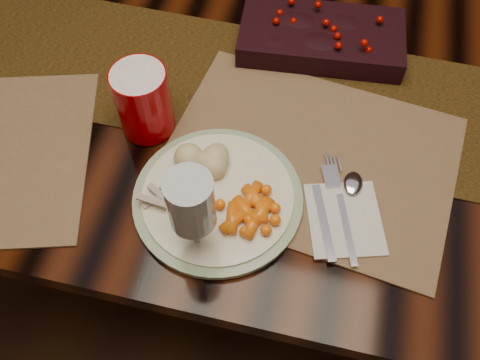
% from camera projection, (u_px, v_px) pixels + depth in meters
% --- Properties ---
extents(floor, '(5.00, 5.00, 0.00)m').
position_uv_depth(floor, '(257.00, 235.00, 1.63)').
color(floor, black).
rests_on(floor, ground).
extents(dining_table, '(1.80, 1.00, 0.75)m').
position_uv_depth(dining_table, '(261.00, 172.00, 1.31)').
color(dining_table, black).
rests_on(dining_table, floor).
extents(table_runner, '(1.53, 0.35, 0.00)m').
position_uv_depth(table_runner, '(271.00, 90.00, 0.96)').
color(table_runner, '#482813').
rests_on(table_runner, dining_table).
extents(centerpiece, '(0.33, 0.19, 0.06)m').
position_uv_depth(centerpiece, '(322.00, 35.00, 0.99)').
color(centerpiece, black).
rests_on(centerpiece, table_runner).
extents(placemat_main, '(0.53, 0.42, 0.00)m').
position_uv_depth(placemat_main, '(310.00, 156.00, 0.88)').
color(placemat_main, brown).
rests_on(placemat_main, dining_table).
extents(dinner_plate, '(0.32, 0.32, 0.02)m').
position_uv_depth(dinner_plate, '(218.00, 197.00, 0.82)').
color(dinner_plate, white).
rests_on(dinner_plate, placemat_main).
extents(baby_carrots, '(0.14, 0.12, 0.02)m').
position_uv_depth(baby_carrots, '(237.00, 209.00, 0.79)').
color(baby_carrots, orange).
rests_on(baby_carrots, dinner_plate).
extents(mashed_potatoes, '(0.10, 0.09, 0.05)m').
position_uv_depth(mashed_potatoes, '(205.00, 151.00, 0.83)').
color(mashed_potatoes, '#C1B592').
rests_on(mashed_potatoes, dinner_plate).
extents(turkey_shreds, '(0.07, 0.07, 0.01)m').
position_uv_depth(turkey_shreds, '(159.00, 199.00, 0.80)').
color(turkey_shreds, tan).
rests_on(turkey_shreds, dinner_plate).
extents(napkin, '(0.15, 0.16, 0.00)m').
position_uv_depth(napkin, '(344.00, 219.00, 0.81)').
color(napkin, silver).
rests_on(napkin, placemat_main).
extents(fork, '(0.08, 0.17, 0.00)m').
position_uv_depth(fork, '(326.00, 210.00, 0.81)').
color(fork, white).
rests_on(fork, napkin).
extents(spoon, '(0.08, 0.16, 0.00)m').
position_uv_depth(spoon, '(349.00, 214.00, 0.81)').
color(spoon, silver).
rests_on(spoon, napkin).
extents(red_cup, '(0.11, 0.11, 0.13)m').
position_uv_depth(red_cup, '(143.00, 101.00, 0.85)').
color(red_cup, '#9E0005').
rests_on(red_cup, placemat_main).
extents(wine_glass, '(0.08, 0.08, 0.18)m').
position_uv_depth(wine_glass, '(193.00, 218.00, 0.71)').
color(wine_glass, silver).
rests_on(wine_glass, dining_table).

